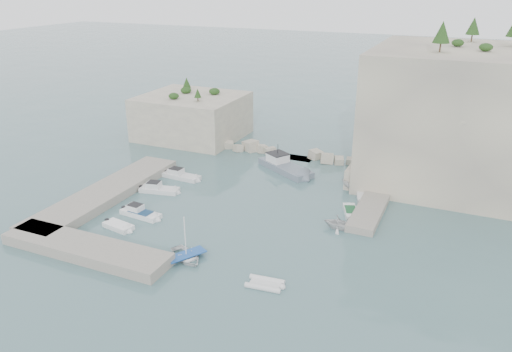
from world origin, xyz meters
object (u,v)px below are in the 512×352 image
at_px(motorboat_a, 181,178).
at_px(motorboat_d, 141,216).
at_px(rowboat, 186,259).
at_px(motorboat_b, 160,192).
at_px(tender_east_d, 359,192).
at_px(inflatable_dinghy, 265,285).
at_px(motorboat_e, 119,228).
at_px(tender_east_a, 338,229).
at_px(tender_east_c, 363,196).
at_px(tender_east_b, 350,214).
at_px(work_boat, 285,171).

bearing_deg(motorboat_a, motorboat_d, -77.43).
distance_m(motorboat_a, rowboat, 20.86).
distance_m(motorboat_b, tender_east_d, 25.06).
distance_m(inflatable_dinghy, tender_east_d, 23.63).
bearing_deg(motorboat_a, motorboat_b, -87.43).
relative_size(motorboat_e, tender_east_a, 1.17).
bearing_deg(motorboat_d, tender_east_c, 41.06).
bearing_deg(inflatable_dinghy, rowboat, 167.87).
bearing_deg(rowboat, tender_east_d, 2.85).
bearing_deg(motorboat_d, inflatable_dinghy, -15.32).
bearing_deg(motorboat_a, tender_east_b, -0.22).
xyz_separation_m(tender_east_a, tender_east_b, (0.32, 4.04, 0.00)).
relative_size(motorboat_a, tender_east_b, 1.45).
distance_m(motorboat_d, inflatable_dinghy, 19.37).
bearing_deg(tender_east_d, motorboat_b, 121.18).
bearing_deg(rowboat, tender_east_a, -14.37).
xyz_separation_m(tender_east_a, tender_east_d, (-0.17, 10.50, 0.00)).
xyz_separation_m(inflatable_dinghy, tender_east_c, (3.66, 22.47, 0.00)).
bearing_deg(work_boat, tender_east_c, 11.79).
height_order(tender_east_a, tender_east_d, tender_east_d).
relative_size(rowboat, tender_east_b, 1.05).
relative_size(inflatable_dinghy, tender_east_d, 0.77).
distance_m(rowboat, work_boat, 25.75).
height_order(motorboat_e, inflatable_dinghy, motorboat_e).
height_order(motorboat_d, motorboat_b, same).
distance_m(motorboat_e, tender_east_c, 29.23).
distance_m(motorboat_a, tender_east_c, 23.97).
relative_size(tender_east_a, tender_east_c, 0.66).
height_order(motorboat_b, tender_east_a, tender_east_a).
height_order(motorboat_b, motorboat_a, same).
bearing_deg(tender_east_d, tender_east_b, -167.93).
xyz_separation_m(tender_east_c, work_boat, (-11.85, 4.29, 0.00)).
bearing_deg(motorboat_e, motorboat_b, 108.61).
xyz_separation_m(motorboat_a, tender_east_a, (23.07, -5.54, 0.00)).
distance_m(tender_east_d, work_boat, 11.59).
height_order(inflatable_dinghy, tender_east_a, tender_east_a).
relative_size(inflatable_dinghy, tender_east_b, 0.87).
bearing_deg(tender_east_a, motorboat_a, 75.30).
distance_m(motorboat_d, tender_east_b, 23.79).
height_order(tender_east_c, work_boat, work_boat).
distance_m(inflatable_dinghy, work_boat, 27.98).
height_order(motorboat_b, tender_east_c, motorboat_b).
xyz_separation_m(motorboat_d, tender_east_c, (21.77, 15.61, 0.00)).
bearing_deg(tender_east_d, tender_east_c, -135.31).
relative_size(motorboat_d, work_boat, 0.54).
relative_size(motorboat_b, inflatable_dinghy, 1.52).
bearing_deg(motorboat_a, work_boat, 38.47).
relative_size(rowboat, tender_east_d, 0.93).
distance_m(rowboat, tender_east_a, 16.72).
relative_size(tender_east_c, tender_east_d, 1.07).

